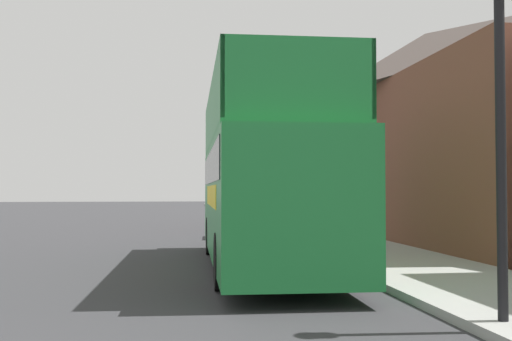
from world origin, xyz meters
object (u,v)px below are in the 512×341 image
Objects in this scene: tour_bus at (263,188)px; lamp_post_second at (350,124)px; parked_car_ahead_of_bus at (243,220)px; lamp_post_third at (293,145)px; lamp_post_nearest at (500,59)px.

lamp_post_second reaches higher than tour_bus.
lamp_post_third is (1.66, -1.33, 2.76)m from parked_car_ahead_of_bus.
lamp_post_third is (0.10, 14.03, -0.05)m from lamp_post_nearest.
lamp_post_nearest reaches higher than parked_car_ahead_of_bus.
lamp_post_nearest is (1.56, -15.36, 2.81)m from parked_car_ahead_of_bus.
tour_bus is 7.18m from lamp_post_nearest.
lamp_post_second is at bearing -75.43° from parked_car_ahead_of_bus.
lamp_post_nearest is (2.10, -6.67, 1.65)m from tour_bus.
parked_car_ahead_of_bus is at bearing 141.27° from lamp_post_third.
tour_bus is 2.12× the size of lamp_post_third.
lamp_post_third is at bearing -35.56° from parked_car_ahead_of_bus.
lamp_post_second is at bearing -89.82° from lamp_post_third.
tour_bus is 8.79m from parked_car_ahead_of_bus.
lamp_post_second is 7.02m from lamp_post_third.
lamp_post_second is (2.22, 0.35, 1.58)m from tour_bus.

